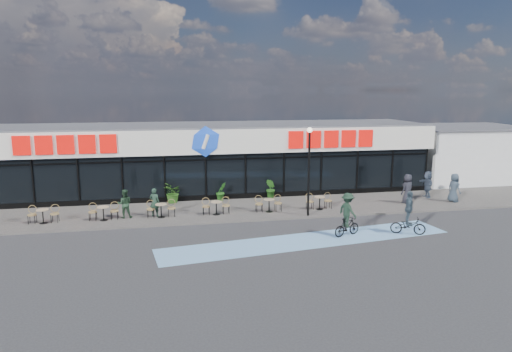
# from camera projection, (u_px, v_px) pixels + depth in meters

# --- Properties ---
(ground) EXTENTS (120.00, 120.00, 0.00)m
(ground) POSITION_uv_depth(u_px,v_px,m) (219.00, 236.00, 21.84)
(ground) COLOR #28282B
(ground) RESTS_ON ground
(sidewalk) EXTENTS (44.00, 5.00, 0.10)m
(sidewalk) POSITION_uv_depth(u_px,v_px,m) (210.00, 211.00, 26.17)
(sidewalk) COLOR #544F4A
(sidewalk) RESTS_ON ground
(bike_lane) EXTENTS (14.17, 4.13, 0.01)m
(bike_lane) POSITION_uv_depth(u_px,v_px,m) (308.00, 240.00, 21.14)
(bike_lane) COLOR #6897C4
(bike_lane) RESTS_ON ground
(building) EXTENTS (30.60, 6.57, 4.75)m
(building) POSITION_uv_depth(u_px,v_px,m) (202.00, 158.00, 30.98)
(building) COLOR black
(building) RESTS_ON ground
(neighbour_building) EXTENTS (9.20, 7.20, 4.11)m
(neighbour_building) POSITION_uv_depth(u_px,v_px,m) (462.00, 152.00, 35.90)
(neighbour_building) COLOR silver
(neighbour_building) RESTS_ON ground
(lamp_post) EXTENTS (0.28, 0.28, 4.82)m
(lamp_post) POSITION_uv_depth(u_px,v_px,m) (309.00, 164.00, 24.47)
(lamp_post) COLOR black
(lamp_post) RESTS_ON sidewalk
(bistro_set_1) EXTENTS (1.54, 0.62, 0.90)m
(bistro_set_1) POSITION_uv_depth(u_px,v_px,m) (43.00, 214.00, 23.53)
(bistro_set_1) COLOR tan
(bistro_set_1) RESTS_ON sidewalk
(bistro_set_2) EXTENTS (1.54, 0.62, 0.90)m
(bistro_set_2) POSITION_uv_depth(u_px,v_px,m) (104.00, 211.00, 24.09)
(bistro_set_2) COLOR tan
(bistro_set_2) RESTS_ON sidewalk
(bistro_set_3) EXTENTS (1.54, 0.62, 0.90)m
(bistro_set_3) POSITION_uv_depth(u_px,v_px,m) (161.00, 209.00, 24.65)
(bistro_set_3) COLOR tan
(bistro_set_3) RESTS_ON sidewalk
(bistro_set_4) EXTENTS (1.54, 0.62, 0.90)m
(bistro_set_4) POSITION_uv_depth(u_px,v_px,m) (216.00, 206.00, 25.21)
(bistro_set_4) COLOR tan
(bistro_set_4) RESTS_ON sidewalk
(bistro_set_5) EXTENTS (1.54, 0.62, 0.90)m
(bistro_set_5) POSITION_uv_depth(u_px,v_px,m) (269.00, 204.00, 25.77)
(bistro_set_5) COLOR tan
(bistro_set_5) RESTS_ON sidewalk
(bistro_set_6) EXTENTS (1.54, 0.62, 0.90)m
(bistro_set_6) POSITION_uv_depth(u_px,v_px,m) (319.00, 201.00, 26.32)
(bistro_set_6) COLOR tan
(bistro_set_6) RESTS_ON sidewalk
(potted_plant_left) EXTENTS (1.33, 1.42, 1.27)m
(potted_plant_left) POSITION_uv_depth(u_px,v_px,m) (173.00, 193.00, 27.70)
(potted_plant_left) COLOR #265016
(potted_plant_left) RESTS_ON sidewalk
(potted_plant_mid) EXTENTS (0.80, 0.73, 1.18)m
(potted_plant_mid) POSITION_uv_depth(u_px,v_px,m) (221.00, 192.00, 28.22)
(potted_plant_mid) COLOR #205618
(potted_plant_mid) RESTS_ON sidewalk
(potted_plant_right) EXTENTS (0.65, 0.76, 1.26)m
(potted_plant_right) POSITION_uv_depth(u_px,v_px,m) (271.00, 189.00, 28.81)
(potted_plant_right) COLOR #1D4914
(potted_plant_right) RESTS_ON sidewalk
(patron_left) EXTENTS (0.67, 0.56, 1.56)m
(patron_left) POSITION_uv_depth(u_px,v_px,m) (155.00, 202.00, 24.73)
(patron_left) COLOR #1C3226
(patron_left) RESTS_ON sidewalk
(patron_right) EXTENTS (0.76, 0.59, 1.56)m
(patron_right) POSITION_uv_depth(u_px,v_px,m) (125.00, 204.00, 24.40)
(patron_right) COLOR #1D3422
(patron_right) RESTS_ON sidewalk
(pedestrian_a) EXTENTS (0.71, 1.65, 1.72)m
(pedestrian_a) POSITION_uv_depth(u_px,v_px,m) (427.00, 184.00, 29.09)
(pedestrian_a) COLOR #313D4D
(pedestrian_a) RESTS_ON sidewalk
(pedestrian_b) EXTENTS (0.74, 0.96, 1.76)m
(pedestrian_b) POSITION_uv_depth(u_px,v_px,m) (454.00, 188.00, 27.94)
(pedestrian_b) COLOR #2D3A47
(pedestrian_b) RESTS_ON sidewalk
(pedestrian_c) EXTENTS (1.03, 0.88, 1.78)m
(pedestrian_c) POSITION_uv_depth(u_px,v_px,m) (407.00, 189.00, 27.63)
(pedestrian_c) COLOR black
(pedestrian_c) RESTS_ON sidewalk
(cyclist_a) EXTENTS (1.73, 1.20, 2.14)m
(cyclist_a) POSITION_uv_depth(u_px,v_px,m) (408.00, 218.00, 21.94)
(cyclist_a) COLOR black
(cyclist_a) RESTS_ON ground
(cyclist_b) EXTENTS (1.55, 1.22, 2.11)m
(cyclist_b) POSITION_uv_depth(u_px,v_px,m) (347.00, 216.00, 21.63)
(cyclist_b) COLOR black
(cyclist_b) RESTS_ON ground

